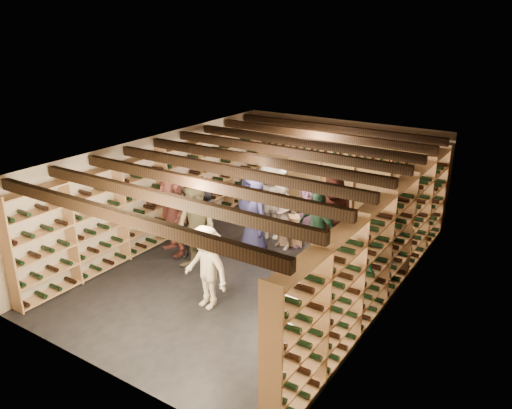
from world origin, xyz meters
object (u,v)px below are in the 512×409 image
object	(u,v)px
person_2	(196,230)
person_3	(206,268)
person_1	(190,224)
person_5	(173,213)
crate_stack_right	(364,227)
person_6	(253,215)
person_11	(309,215)
person_0	(205,216)
person_4	(347,267)
person_7	(283,215)
crate_stack_left	(292,230)
person_9	(271,201)
crate_loose	(361,228)
person_10	(317,229)
person_12	(371,240)
person_8	(335,218)

from	to	relation	value
person_2	person_3	world-z (taller)	person_2
person_1	person_5	world-z (taller)	person_5
person_1	crate_stack_right	bearing A→B (deg)	47.27
person_6	person_11	size ratio (longest dim) A/B	1.16
person_0	person_4	size ratio (longest dim) A/B	0.93
person_0	person_7	bearing A→B (deg)	53.41
crate_stack_left	person_9	xyz separation A→B (m)	(-0.56, 0.00, 0.58)
crate_loose	person_10	bearing A→B (deg)	-92.74
person_2	person_10	xyz separation A→B (m)	(1.87, 1.52, -0.09)
person_5	crate_loose	bearing A→B (deg)	69.06
crate_stack_right	person_12	size ratio (longest dim) A/B	0.31
crate_stack_left	person_10	xyz separation A→B (m)	(0.95, -0.69, 0.50)
person_0	person_6	bearing A→B (deg)	37.33
crate_stack_right	person_6	size ratio (longest dim) A/B	0.32
person_6	person_11	xyz separation A→B (m)	(0.86, 0.90, -0.12)
person_3	person_5	bearing A→B (deg)	153.71
person_7	person_11	bearing A→B (deg)	43.58
person_6	crate_stack_left	bearing A→B (deg)	86.80
person_5	person_9	world-z (taller)	person_9
person_1	person_12	bearing A→B (deg)	13.78
person_0	person_1	size ratio (longest dim) A/B	1.00
crate_stack_left	person_10	bearing A→B (deg)	-36.25
person_1	person_3	distance (m)	1.95
person_11	person_6	bearing A→B (deg)	-148.15
person_1	person_6	world-z (taller)	person_6
person_0	person_12	bearing A→B (deg)	24.81
crate_loose	crate_stack_left	bearing A→B (deg)	-124.61
person_0	person_5	world-z (taller)	person_5
crate_stack_right	person_7	bearing A→B (deg)	-130.32
person_12	person_8	bearing A→B (deg)	138.42
person_10	person_11	bearing A→B (deg)	145.97
crate_loose	person_7	xyz separation A→B (m)	(-1.13, -1.79, 0.69)
person_12	person_5	bearing A→B (deg)	-177.08
crate_stack_left	person_8	distance (m)	1.25
crate_loose	person_8	world-z (taller)	person_8
person_10	person_3	bearing A→B (deg)	-92.99
person_6	person_10	world-z (taller)	person_6
crate_loose	person_3	xyz separation A→B (m)	(-1.03, -4.64, 0.68)
crate_stack_right	person_2	distance (m)	4.14
person_1	person_10	xyz separation A→B (m)	(2.37, 1.12, 0.03)
person_10	person_4	bearing A→B (deg)	-28.63
person_6	person_10	distance (m)	1.42
crate_stack_right	person_11	world-z (taller)	person_11
person_3	person_2	bearing A→B (deg)	144.92
person_1	person_8	world-z (taller)	person_8
person_0	person_9	world-z (taller)	person_9
person_7	crate_loose	bearing A→B (deg)	72.79
person_1	person_2	size ratio (longest dim) A/B	0.86
person_2	person_6	distance (m)	1.39
crate_loose	person_2	world-z (taller)	person_2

